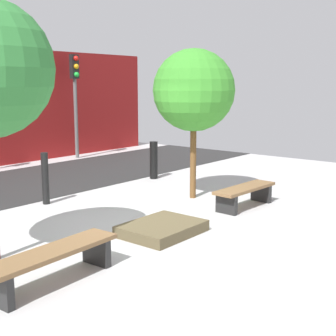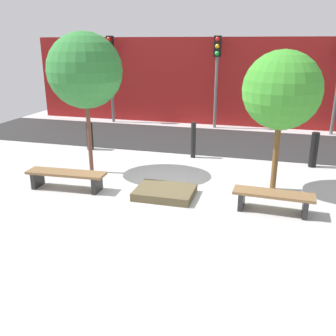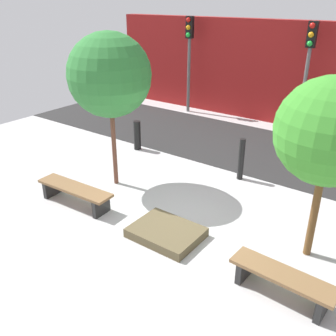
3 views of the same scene
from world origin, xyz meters
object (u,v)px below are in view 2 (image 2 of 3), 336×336
(bench_right, at_px, (273,198))
(tree_behind_left_bench, at_px, (85,71))
(bench_left, at_px, (66,176))
(planter_bed, at_px, (165,192))
(traffic_light_mid_west, at_px, (217,65))
(tree_behind_right_bench, at_px, (282,91))
(traffic_light_west, at_px, (111,64))
(bollard_left, at_px, (193,140))
(bollard_center, at_px, (314,150))
(bollard_far_left, at_px, (90,136))

(bench_right, distance_m, tree_behind_left_bench, 5.44)
(bench_left, bearing_deg, planter_bed, 1.95)
(bench_left, xyz_separation_m, traffic_light_mid_west, (2.37, 7.67, 2.15))
(planter_bed, bearing_deg, tree_behind_right_bench, 24.86)
(planter_bed, bearing_deg, traffic_light_west, 120.89)
(bench_right, height_order, bollard_left, bollard_left)
(bench_left, height_order, tree_behind_left_bench, tree_behind_left_bench)
(bench_right, relative_size, traffic_light_west, 0.46)
(bollard_center, bearing_deg, bollard_left, 180.00)
(traffic_light_west, bearing_deg, tree_behind_right_bench, -42.98)
(bollard_far_left, relative_size, traffic_light_west, 0.25)
(tree_behind_left_bench, bearing_deg, traffic_light_west, 108.24)
(tree_behind_right_bench, height_order, traffic_light_mid_west, traffic_light_mid_west)
(bench_left, bearing_deg, bollard_left, 51.84)
(bollard_left, height_order, bollard_center, bollard_left)
(bench_left, relative_size, bollard_far_left, 2.17)
(planter_bed, bearing_deg, bench_right, -4.83)
(bench_right, xyz_separation_m, tree_behind_right_bench, (0.00, 1.30, 2.02))
(bollard_far_left, xyz_separation_m, bollard_center, (6.85, 0.00, 0.05))
(planter_bed, distance_m, bollard_center, 4.67)
(bollard_center, bearing_deg, traffic_light_mid_west, 128.40)
(bench_left, distance_m, traffic_light_mid_west, 8.31)
(planter_bed, relative_size, traffic_light_west, 0.37)
(bench_left, relative_size, tree_behind_right_bench, 0.60)
(tree_behind_right_bench, distance_m, traffic_light_mid_west, 6.80)
(bench_left, relative_size, traffic_light_west, 0.53)
(bench_left, height_order, traffic_light_west, traffic_light_west)
(bollard_far_left, xyz_separation_m, bollard_left, (3.42, 0.00, 0.10))
(bench_left, bearing_deg, traffic_light_mid_west, 69.96)
(tree_behind_right_bench, bearing_deg, planter_bed, -155.14)
(bollard_center, distance_m, traffic_light_mid_west, 5.86)
(planter_bed, xyz_separation_m, tree_behind_left_bench, (-2.37, 1.10, 2.57))
(tree_behind_right_bench, relative_size, traffic_light_west, 0.89)
(bench_right, distance_m, bollard_left, 4.11)
(bench_right, bearing_deg, traffic_light_mid_west, 110.04)
(bench_right, bearing_deg, bollard_left, 128.16)
(tree_behind_left_bench, height_order, bollard_left, tree_behind_left_bench)
(traffic_light_west, bearing_deg, bollard_center, -28.70)
(bench_left, relative_size, bollard_center, 1.95)
(bollard_left, relative_size, traffic_light_mid_west, 0.30)
(bench_left, distance_m, tree_behind_right_bench, 5.30)
(bench_left, distance_m, planter_bed, 2.39)
(traffic_light_west, bearing_deg, bench_right, -48.28)
(tree_behind_left_bench, distance_m, traffic_light_west, 6.71)
(traffic_light_west, bearing_deg, traffic_light_mid_west, -0.00)
(bollard_left, bearing_deg, bollard_far_left, 180.00)
(bench_right, distance_m, bollard_far_left, 6.69)
(bollard_center, bearing_deg, bench_right, -107.53)
(bench_left, relative_size, bench_right, 1.16)
(tree_behind_left_bench, xyz_separation_m, bollard_left, (2.37, 2.05, -2.12))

